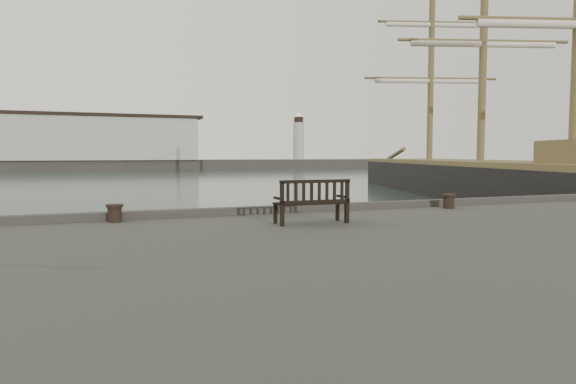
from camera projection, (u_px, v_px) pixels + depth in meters
name	position (u px, v px, depth m)	size (l,w,h in m)	color
ground	(298.00, 272.00, 13.18)	(400.00, 400.00, 0.00)	#1C2726
breakwater	(90.00, 148.00, 96.73)	(140.00, 9.50, 12.20)	#383530
bench	(312.00, 210.00, 10.74)	(1.57, 0.57, 0.89)	black
bollard_left	(115.00, 213.00, 10.97)	(0.36, 0.36, 0.38)	black
bollard_right	(449.00, 201.00, 13.76)	(0.37, 0.37, 0.39)	black
tall_ship_main	(480.00, 186.00, 36.73)	(18.75, 38.74, 28.66)	black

